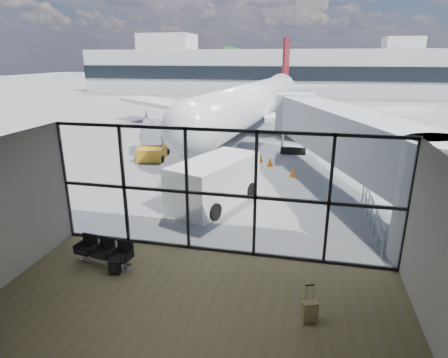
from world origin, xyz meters
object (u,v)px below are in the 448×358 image
at_px(backpack, 115,267).
at_px(mobile_stairs, 153,150).
at_px(seating_row, 105,250).
at_px(suitcase, 310,312).
at_px(belt_loader, 218,126).
at_px(airliner, 256,101).
at_px(service_van, 213,182).

xyz_separation_m(backpack, mobile_stairs, (-4.55, 14.06, 0.33)).
xyz_separation_m(seating_row, mobile_stairs, (-3.96, 13.54, 0.07)).
height_order(backpack, suitcase, suitcase).
distance_m(seating_row, suitcase, 6.92).
height_order(backpack, belt_loader, belt_loader).
distance_m(airliner, mobile_stairs, 13.21).
bearing_deg(belt_loader, suitcase, -68.93).
distance_m(seating_row, airliner, 25.49).
distance_m(backpack, service_van, 6.85).
xyz_separation_m(suitcase, belt_loader, (-8.43, 24.82, 0.29)).
distance_m(suitcase, service_van, 8.87).
bearing_deg(belt_loader, seating_row, -83.56).
distance_m(seating_row, mobile_stairs, 14.11).
xyz_separation_m(suitcase, mobile_stairs, (-10.70, 15.05, 0.27)).
height_order(seating_row, belt_loader, belt_loader).
bearing_deg(mobile_stairs, service_van, -60.56).
bearing_deg(belt_loader, airliner, 34.33).
bearing_deg(belt_loader, mobile_stairs, -100.79).
height_order(suitcase, service_van, service_van).
relative_size(backpack, belt_loader, 0.13).
distance_m(airliner, service_van, 19.35).
xyz_separation_m(service_van, mobile_stairs, (-6.17, 7.47, -0.53)).
distance_m(airliner, belt_loader, 4.38).
bearing_deg(airliner, service_van, -81.74).
relative_size(seating_row, mobile_stairs, 0.56).
xyz_separation_m(backpack, airliner, (0.97, 25.87, 2.47)).
bearing_deg(seating_row, service_van, 77.93).
relative_size(belt_loader, mobile_stairs, 1.08).
distance_m(suitcase, belt_loader, 26.22).
relative_size(airliner, service_van, 6.41).
distance_m(backpack, airliner, 26.01).
relative_size(seating_row, suitcase, 1.97).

